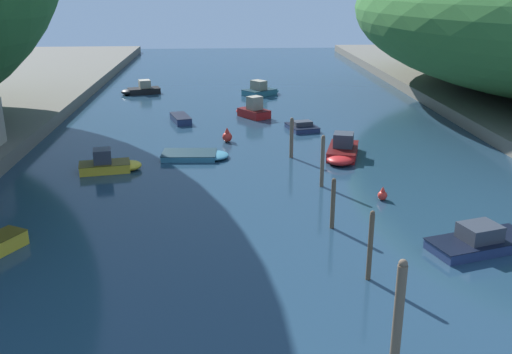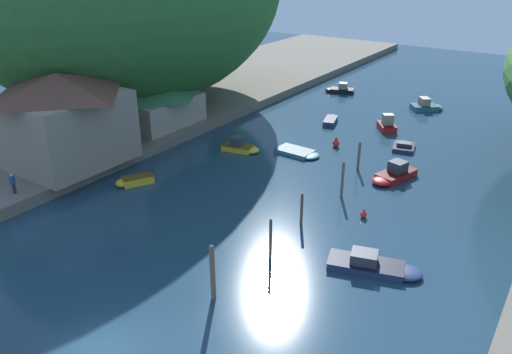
{
  "view_description": "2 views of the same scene",
  "coord_description": "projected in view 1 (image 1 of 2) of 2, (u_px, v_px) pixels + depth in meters",
  "views": [
    {
      "loc": [
        -2.94,
        -8.23,
        11.25
      ],
      "look_at": [
        -1.26,
        19.74,
        1.62
      ],
      "focal_mm": 40.0,
      "sensor_mm": 36.0,
      "label": 1
    },
    {
      "loc": [
        17.39,
        -11.75,
        18.53
      ],
      "look_at": [
        -2.76,
        18.09,
        2.02
      ],
      "focal_mm": 35.0,
      "sensor_mm": 36.0,
      "label": 2
    }
  ],
  "objects": [
    {
      "name": "water_surface",
      "position": [
        265.0,
        151.0,
        39.91
      ],
      "size": [
        130.0,
        130.0,
        0.0
      ],
      "primitive_type": "plane",
      "color": "#1E384C",
      "rests_on": "ground"
    },
    {
      "name": "boat_cabin_cruiser",
      "position": [
        342.0,
        151.0,
        38.25
      ],
      "size": [
        3.11,
        5.17,
        1.56
      ],
      "rotation": [
        0.0,
        0.0,
        2.86
      ],
      "color": "red",
      "rests_on": "water_surface"
    },
    {
      "name": "boat_open_rowboat",
      "position": [
        140.0,
        90.0,
        60.07
      ],
      "size": [
        4.35,
        2.79,
        1.43
      ],
      "rotation": [
        0.0,
        0.0,
        1.87
      ],
      "color": "black",
      "rests_on": "water_surface"
    },
    {
      "name": "boat_far_upstream",
      "position": [
        179.0,
        118.0,
        48.46
      ],
      "size": [
        2.25,
        4.09,
        0.58
      ],
      "rotation": [
        0.0,
        0.0,
        0.28
      ],
      "color": "navy",
      "rests_on": "water_surface"
    },
    {
      "name": "boat_far_right_bank",
      "position": [
        301.0,
        126.0,
        45.82
      ],
      "size": [
        2.72,
        3.75,
        0.74
      ],
      "rotation": [
        0.0,
        0.0,
        0.24
      ],
      "color": "navy",
      "rests_on": "water_surface"
    },
    {
      "name": "boat_navy_launch",
      "position": [
        491.0,
        240.0,
        25.38
      ],
      "size": [
        6.17,
        3.46,
        1.19
      ],
      "rotation": [
        0.0,
        0.0,
        5.0
      ],
      "color": "navy",
      "rests_on": "water_surface"
    },
    {
      "name": "boat_mid_channel",
      "position": [
        262.0,
        90.0,
        59.56
      ],
      "size": [
        4.37,
        4.07,
        1.55
      ],
      "rotation": [
        0.0,
        0.0,
        5.38
      ],
      "color": "teal",
      "rests_on": "water_surface"
    },
    {
      "name": "boat_small_dinghy",
      "position": [
        110.0,
        164.0,
        35.55
      ],
      "size": [
        4.04,
        2.26,
        1.46
      ],
      "rotation": [
        0.0,
        0.0,
        4.91
      ],
      "color": "gold",
      "rests_on": "water_surface"
    },
    {
      "name": "boat_moored_right",
      "position": [
        197.0,
        155.0,
        38.28
      ],
      "size": [
        4.57,
        2.4,
        0.39
      ],
      "rotation": [
        0.0,
        0.0,
        4.66
      ],
      "color": "teal",
      "rests_on": "water_surface"
    },
    {
      "name": "boat_near_quay",
      "position": [
        252.0,
        110.0,
        49.9
      ],
      "size": [
        3.3,
        3.75,
        1.85
      ],
      "rotation": [
        0.0,
        0.0,
        0.61
      ],
      "color": "red",
      "rests_on": "water_surface"
    },
    {
      "name": "mooring_post_nearest",
      "position": [
        398.0,
        313.0,
        17.08
      ],
      "size": [
        0.3,
        0.3,
        3.63
      ],
      "color": "brown",
      "rests_on": "water_surface"
    },
    {
      "name": "mooring_post_second",
      "position": [
        370.0,
        245.0,
        22.26
      ],
      "size": [
        0.2,
        0.2,
        2.95
      ],
      "color": "brown",
      "rests_on": "water_surface"
    },
    {
      "name": "mooring_post_middle",
      "position": [
        333.0,
        203.0,
        27.05
      ],
      "size": [
        0.21,
        0.21,
        2.54
      ],
      "color": "brown",
      "rests_on": "water_surface"
    },
    {
      "name": "mooring_post_fourth",
      "position": [
        322.0,
        161.0,
        32.52
      ],
      "size": [
        0.22,
        0.22,
        3.07
      ],
      "color": "brown",
      "rests_on": "water_surface"
    },
    {
      "name": "mooring_post_farthest",
      "position": [
        292.0,
        138.0,
        38.0
      ],
      "size": [
        0.25,
        0.25,
        2.75
      ],
      "color": "brown",
      "rests_on": "water_surface"
    },
    {
      "name": "channel_buoy_near",
      "position": [
        383.0,
        195.0,
        30.88
      ],
      "size": [
        0.51,
        0.51,
        0.77
      ],
      "color": "red",
      "rests_on": "water_surface"
    },
    {
      "name": "channel_buoy_far",
      "position": [
        227.0,
        136.0,
        42.07
      ],
      "size": [
        0.73,
        0.73,
        1.09
      ],
      "color": "red",
      "rests_on": "water_surface"
    }
  ]
}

